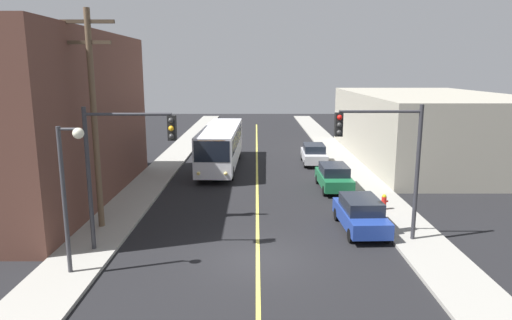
% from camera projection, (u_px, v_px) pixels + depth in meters
% --- Properties ---
extents(ground_plane, '(120.00, 120.00, 0.00)m').
position_uv_depth(ground_plane, '(257.00, 259.00, 18.50)').
color(ground_plane, black).
extents(sidewalk_left, '(2.50, 90.00, 0.15)m').
position_uv_depth(sidewalk_left, '(140.00, 192.00, 28.27)').
color(sidewalk_left, gray).
rests_on(sidewalk_left, ground).
extents(sidewalk_right, '(2.50, 90.00, 0.15)m').
position_uv_depth(sidewalk_right, '(372.00, 191.00, 28.31)').
color(sidewalk_right, gray).
rests_on(sidewalk_right, ground).
extents(lane_stripe_center, '(0.16, 60.00, 0.01)m').
position_uv_depth(lane_stripe_center, '(256.00, 174.00, 33.20)').
color(lane_stripe_center, '#D8CC4C').
rests_on(lane_stripe_center, ground).
extents(building_left_brick, '(10.00, 17.19, 9.69)m').
position_uv_depth(building_left_brick, '(19.00, 119.00, 25.67)').
color(building_left_brick, brown).
rests_on(building_left_brick, ground).
extents(building_right_warehouse, '(12.00, 21.93, 5.59)m').
position_uv_depth(building_right_warehouse, '(426.00, 127.00, 38.34)').
color(building_right_warehouse, gray).
rests_on(building_right_warehouse, ground).
extents(city_bus, '(2.85, 12.21, 3.20)m').
position_uv_depth(city_bus, '(220.00, 145.00, 35.21)').
color(city_bus, silver).
rests_on(city_bus, ground).
extents(parked_car_blue, '(1.95, 4.46, 1.62)m').
position_uv_depth(parked_car_blue, '(359.00, 214.00, 21.58)').
color(parked_car_blue, navy).
rests_on(parked_car_blue, ground).
extents(parked_car_green, '(1.86, 4.42, 1.62)m').
position_uv_depth(parked_car_green, '(333.00, 177.00, 28.91)').
color(parked_car_green, '#196038').
rests_on(parked_car_green, ground).
extents(parked_car_silver, '(1.90, 4.44, 1.62)m').
position_uv_depth(parked_car_silver, '(313.00, 154.00, 36.66)').
color(parked_car_silver, '#B7B7BC').
rests_on(parked_car_silver, ground).
extents(utility_pole_near, '(2.40, 0.28, 10.13)m').
position_uv_depth(utility_pole_near, '(92.00, 111.00, 20.80)').
color(utility_pole_near, brown).
rests_on(utility_pole_near, sidewalk_left).
extents(traffic_signal_left_corner, '(3.75, 0.48, 6.00)m').
position_uv_depth(traffic_signal_left_corner, '(123.00, 152.00, 18.32)').
color(traffic_signal_left_corner, '#2D2D33').
rests_on(traffic_signal_left_corner, sidewalk_left).
extents(traffic_signal_right_corner, '(3.75, 0.48, 6.00)m').
position_uv_depth(traffic_signal_right_corner, '(382.00, 147.00, 19.45)').
color(traffic_signal_right_corner, '#2D2D33').
rests_on(traffic_signal_right_corner, sidewalk_right).
extents(street_lamp_left, '(0.98, 0.40, 5.50)m').
position_uv_depth(street_lamp_left, '(67.00, 179.00, 16.24)').
color(street_lamp_left, '#38383D').
rests_on(street_lamp_left, sidewalk_left).
extents(fire_hydrant, '(0.44, 0.26, 0.84)m').
position_uv_depth(fire_hydrant, '(383.00, 201.00, 24.43)').
color(fire_hydrant, red).
rests_on(fire_hydrant, sidewalk_right).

